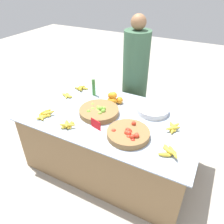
{
  "coord_description": "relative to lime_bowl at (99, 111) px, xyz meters",
  "views": [
    {
      "loc": [
        0.89,
        -1.71,
        2.03
      ],
      "look_at": [
        0.0,
        0.0,
        0.75
      ],
      "focal_mm": 35.0,
      "sensor_mm": 36.0,
      "label": 1
    }
  ],
  "objects": [
    {
      "name": "banana_bunch_front_center",
      "position": [
        0.79,
        0.09,
        -0.01
      ],
      "size": [
        0.14,
        0.19,
        0.06
      ],
      "color": "gold",
      "rests_on": "market_table"
    },
    {
      "name": "vendor_person",
      "position": [
        0.07,
        0.84,
        0.0
      ],
      "size": [
        0.34,
        0.34,
        1.6
      ],
      "color": "#385B42",
      "rests_on": "ground_plane"
    },
    {
      "name": "ground_plane",
      "position": [
        0.14,
        0.03,
        -0.74
      ],
      "size": [
        12.0,
        12.0,
        0.0
      ],
      "primitive_type": "plane",
      "color": "#ADA599"
    },
    {
      "name": "veg_bundle",
      "position": [
        -0.26,
        0.33,
        0.07
      ],
      "size": [
        0.05,
        0.04,
        0.21
      ],
      "color": "#4C8E42",
      "rests_on": "market_table"
    },
    {
      "name": "market_table",
      "position": [
        0.14,
        0.03,
        -0.38
      ],
      "size": [
        1.87,
        1.09,
        0.7
      ],
      "color": "olive",
      "rests_on": "ground_plane"
    },
    {
      "name": "price_sign",
      "position": [
        0.1,
        -0.24,
        0.02
      ],
      "size": [
        0.13,
        0.04,
        0.1
      ],
      "rotation": [
        0.0,
        0.0,
        -0.26
      ],
      "color": "red",
      "rests_on": "market_table"
    },
    {
      "name": "banana_bunch_front_right",
      "position": [
        -0.54,
        0.15,
        -0.02
      ],
      "size": [
        0.17,
        0.13,
        0.04
      ],
      "color": "gold",
      "rests_on": "market_table"
    },
    {
      "name": "banana_bunch_back_center",
      "position": [
        -0.48,
        -0.32,
        -0.01
      ],
      "size": [
        0.16,
        0.2,
        0.06
      ],
      "color": "gold",
      "rests_on": "market_table"
    },
    {
      "name": "lime_bowl",
      "position": [
        0.0,
        0.0,
        0.0
      ],
      "size": [
        0.43,
        0.43,
        0.1
      ],
      "color": "olive",
      "rests_on": "market_table"
    },
    {
      "name": "tomato_basket",
      "position": [
        0.44,
        -0.21,
        0.0
      ],
      "size": [
        0.4,
        0.4,
        0.1
      ],
      "color": "olive",
      "rests_on": "market_table"
    },
    {
      "name": "banana_bunch_middle_right",
      "position": [
        -0.15,
        -0.35,
        -0.01
      ],
      "size": [
        0.16,
        0.16,
        0.06
      ],
      "color": "gold",
      "rests_on": "market_table"
    },
    {
      "name": "orange_pile",
      "position": [
        0.04,
        0.27,
        0.02
      ],
      "size": [
        0.18,
        0.13,
        0.14
      ],
      "color": "orange",
      "rests_on": "market_table"
    },
    {
      "name": "metal_bowl",
      "position": [
        0.51,
        0.3,
        -0.0
      ],
      "size": [
        0.35,
        0.35,
        0.06
      ],
      "color": "silver",
      "rests_on": "market_table"
    },
    {
      "name": "banana_bunch_front_left",
      "position": [
        -0.5,
        0.38,
        -0.01
      ],
      "size": [
        0.2,
        0.15,
        0.06
      ],
      "color": "gold",
      "rests_on": "market_table"
    },
    {
      "name": "banana_bunch_middle_left",
      "position": [
        0.84,
        -0.26,
        -0.01
      ],
      "size": [
        0.18,
        0.17,
        0.06
      ],
      "color": "gold",
      "rests_on": "market_table"
    }
  ]
}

